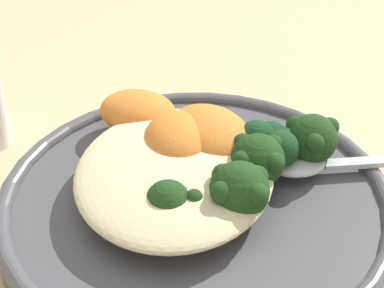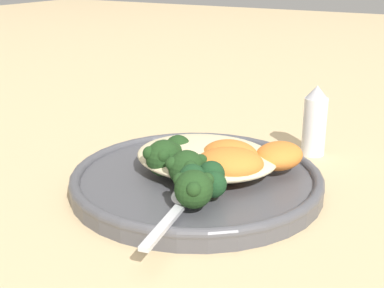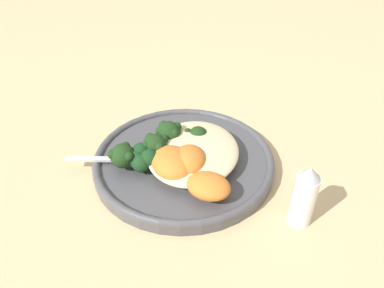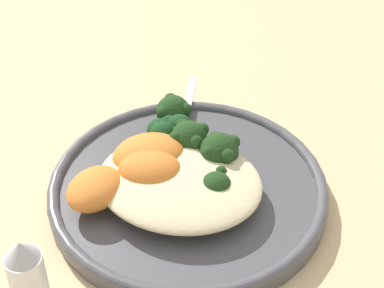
% 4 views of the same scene
% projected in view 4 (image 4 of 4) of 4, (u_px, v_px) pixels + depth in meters
% --- Properties ---
extents(ground_plane, '(4.00, 4.00, 0.00)m').
position_uv_depth(ground_plane, '(199.00, 212.00, 0.61)').
color(ground_plane, '#D6B784').
extents(plate, '(0.27, 0.27, 0.02)m').
position_uv_depth(plate, '(188.00, 189.00, 0.62)').
color(plate, '#4C4C51').
rests_on(plate, ground_plane).
extents(quinoa_mound, '(0.16, 0.13, 0.02)m').
position_uv_depth(quinoa_mound, '(181.00, 179.00, 0.60)').
color(quinoa_mound, beige).
rests_on(quinoa_mound, plate).
extents(broccoli_stalk_0, '(0.11, 0.03, 0.03)m').
position_uv_depth(broccoli_stalk_0, '(190.00, 181.00, 0.59)').
color(broccoli_stalk_0, '#ADC675').
rests_on(broccoli_stalk_0, plate).
extents(broccoli_stalk_1, '(0.08, 0.07, 0.04)m').
position_uv_depth(broccoli_stalk_1, '(209.00, 156.00, 0.61)').
color(broccoli_stalk_1, '#ADC675').
rests_on(broccoli_stalk_1, plate).
extents(broccoli_stalk_2, '(0.05, 0.08, 0.04)m').
position_uv_depth(broccoli_stalk_2, '(185.00, 143.00, 0.63)').
color(broccoli_stalk_2, '#ADC675').
rests_on(broccoli_stalk_2, plate).
extents(broccoli_stalk_3, '(0.04, 0.13, 0.04)m').
position_uv_depth(broccoli_stalk_3, '(169.00, 125.00, 0.65)').
color(broccoli_stalk_3, '#ADC675').
rests_on(broccoli_stalk_3, plate).
extents(sweet_potato_chunk_0, '(0.06, 0.07, 0.03)m').
position_uv_depth(sweet_potato_chunk_0, '(95.00, 189.00, 0.58)').
color(sweet_potato_chunk_0, orange).
rests_on(sweet_potato_chunk_0, plate).
extents(sweet_potato_chunk_1, '(0.07, 0.06, 0.03)m').
position_uv_depth(sweet_potato_chunk_1, '(151.00, 170.00, 0.60)').
color(sweet_potato_chunk_1, orange).
rests_on(sweet_potato_chunk_1, plate).
extents(sweet_potato_chunk_2, '(0.09, 0.09, 0.03)m').
position_uv_depth(sweet_potato_chunk_2, '(149.00, 155.00, 0.61)').
color(sweet_potato_chunk_2, orange).
rests_on(sweet_potato_chunk_2, plate).
extents(kale_tuft, '(0.04, 0.05, 0.03)m').
position_uv_depth(kale_tuft, '(169.00, 131.00, 0.65)').
color(kale_tuft, '#193D1E').
rests_on(kale_tuft, plate).
extents(spoon, '(0.04, 0.12, 0.01)m').
position_uv_depth(spoon, '(183.00, 123.00, 0.67)').
color(spoon, silver).
rests_on(spoon, plate).
extents(salt_shaker, '(0.03, 0.03, 0.09)m').
position_uv_depth(salt_shaker, '(29.00, 283.00, 0.49)').
color(salt_shaker, white).
rests_on(salt_shaker, ground_plane).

